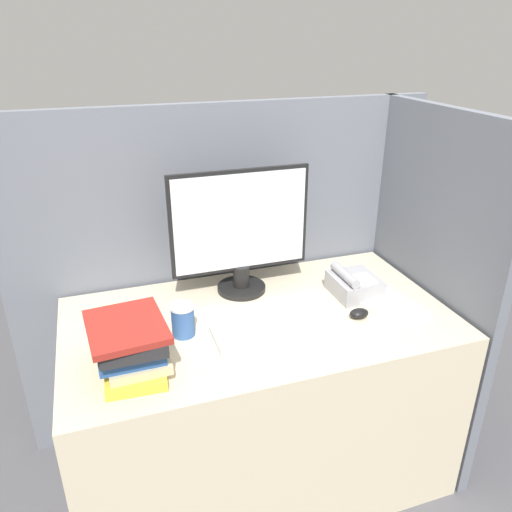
{
  "coord_description": "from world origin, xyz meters",
  "views": [
    {
      "loc": [
        -0.51,
        -1.1,
        1.7
      ],
      "look_at": [
        0.0,
        0.42,
        0.97
      ],
      "focal_mm": 35.0,
      "sensor_mm": 36.0,
      "label": 1
    }
  ],
  "objects_px": {
    "keyboard": "(279,329)",
    "mouse": "(359,313)",
    "desk_telephone": "(354,285)",
    "coffee_cup": "(183,320)",
    "book_stack": "(131,344)",
    "monitor": "(241,233)"
  },
  "relations": [
    {
      "from": "keyboard",
      "to": "mouse",
      "type": "xyz_separation_m",
      "value": [
        0.31,
        -0.01,
        0.01
      ]
    },
    {
      "from": "keyboard",
      "to": "desk_telephone",
      "type": "height_order",
      "value": "desk_telephone"
    },
    {
      "from": "keyboard",
      "to": "coffee_cup",
      "type": "distance_m",
      "value": 0.33
    },
    {
      "from": "coffee_cup",
      "to": "book_stack",
      "type": "distance_m",
      "value": 0.23
    },
    {
      "from": "monitor",
      "to": "desk_telephone",
      "type": "height_order",
      "value": "monitor"
    },
    {
      "from": "monitor",
      "to": "mouse",
      "type": "xyz_separation_m",
      "value": [
        0.34,
        -0.34,
        -0.23
      ]
    },
    {
      "from": "mouse",
      "to": "monitor",
      "type": "bearing_deg",
      "value": 135.07
    },
    {
      "from": "mouse",
      "to": "coffee_cup",
      "type": "bearing_deg",
      "value": 171.36
    },
    {
      "from": "mouse",
      "to": "book_stack",
      "type": "height_order",
      "value": "book_stack"
    },
    {
      "from": "book_stack",
      "to": "desk_telephone",
      "type": "height_order",
      "value": "book_stack"
    },
    {
      "from": "coffee_cup",
      "to": "book_stack",
      "type": "height_order",
      "value": "book_stack"
    },
    {
      "from": "desk_telephone",
      "to": "mouse",
      "type": "bearing_deg",
      "value": -111.92
    },
    {
      "from": "book_stack",
      "to": "coffee_cup",
      "type": "bearing_deg",
      "value": 35.02
    },
    {
      "from": "monitor",
      "to": "book_stack",
      "type": "bearing_deg",
      "value": -141.31
    },
    {
      "from": "keyboard",
      "to": "monitor",
      "type": "bearing_deg",
      "value": 95.46
    },
    {
      "from": "mouse",
      "to": "desk_telephone",
      "type": "bearing_deg",
      "value": 68.08
    },
    {
      "from": "coffee_cup",
      "to": "mouse",
      "type": "bearing_deg",
      "value": -8.64
    },
    {
      "from": "book_stack",
      "to": "monitor",
      "type": "bearing_deg",
      "value": 38.69
    },
    {
      "from": "monitor",
      "to": "book_stack",
      "type": "relative_size",
      "value": 1.84
    },
    {
      "from": "keyboard",
      "to": "mouse",
      "type": "distance_m",
      "value": 0.31
    },
    {
      "from": "mouse",
      "to": "desk_telephone",
      "type": "xyz_separation_m",
      "value": [
        0.07,
        0.16,
        0.03
      ]
    },
    {
      "from": "keyboard",
      "to": "book_stack",
      "type": "height_order",
      "value": "book_stack"
    }
  ]
}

